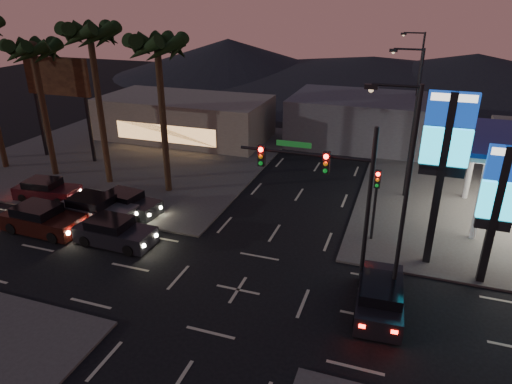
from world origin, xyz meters
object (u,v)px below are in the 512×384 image
at_px(car_lane_a_front, 114,232).
at_px(car_lane_a_mid, 42,220).
at_px(traffic_signal_mast, 331,184).
at_px(car_lane_b_rear, 47,190).
at_px(pylon_sign_tall, 446,147).
at_px(car_lane_b_mid, 127,204).
at_px(car_lane_b_front, 96,210).
at_px(suv_station, 380,297).
at_px(pylon_sign_short, 499,196).

xyz_separation_m(car_lane_a_front, car_lane_a_mid, (-4.93, -0.15, 0.06)).
distance_m(traffic_signal_mast, car_lane_b_rear, 20.78).
xyz_separation_m(pylon_sign_tall, car_lane_a_mid, (-21.63, -3.74, -5.64)).
bearing_deg(car_lane_b_mid, car_lane_a_mid, -132.08).
height_order(traffic_signal_mast, car_lane_b_front, traffic_signal_mast).
relative_size(car_lane_b_rear, suv_station, 0.96).
xyz_separation_m(car_lane_b_mid, suv_station, (16.27, -4.83, 0.05)).
bearing_deg(car_lane_b_mid, pylon_sign_short, -2.69).
bearing_deg(car_lane_a_mid, suv_station, -3.23).
distance_m(pylon_sign_tall, car_lane_b_front, 20.28).
xyz_separation_m(traffic_signal_mast, car_lane_b_mid, (-13.52, 3.49, -4.56)).
bearing_deg(pylon_sign_tall, traffic_signal_mast, -143.48).
distance_m(traffic_signal_mast, car_lane_a_front, 12.79).
distance_m(car_lane_a_front, car_lane_b_rear, 8.79).
bearing_deg(car_lane_a_front, car_lane_b_mid, 113.67).
bearing_deg(suv_station, car_lane_b_front, 169.48).
distance_m(car_lane_b_front, car_lane_b_rear, 5.54).
bearing_deg(traffic_signal_mast, pylon_sign_tall, 36.52).
xyz_separation_m(car_lane_a_mid, car_lane_b_mid, (3.36, 3.72, -0.09)).
bearing_deg(car_lane_b_front, car_lane_a_front, -36.15).
distance_m(pylon_sign_short, car_lane_b_front, 22.26).
distance_m(pylon_sign_short, car_lane_b_rear, 27.51).
bearing_deg(car_lane_b_mid, car_lane_a_front, -66.33).
xyz_separation_m(car_lane_b_front, suv_station, (17.42, -3.23, -0.04)).
distance_m(car_lane_a_front, car_lane_b_front, 3.36).
bearing_deg(pylon_sign_tall, suv_station, -112.36).
xyz_separation_m(car_lane_a_front, suv_station, (14.71, -1.25, 0.02)).
bearing_deg(traffic_signal_mast, car_lane_b_front, 172.64).
xyz_separation_m(traffic_signal_mast, car_lane_b_front, (-14.67, 1.90, -4.47)).
bearing_deg(pylon_sign_short, car_lane_b_front, -178.39).
bearing_deg(car_lane_b_mid, suv_station, -16.53).
bearing_deg(car_lane_a_front, car_lane_a_mid, -178.28).
bearing_deg(car_lane_a_mid, pylon_sign_short, 6.49).
distance_m(car_lane_a_mid, car_lane_b_rear, 4.87).
bearing_deg(pylon_sign_short, car_lane_b_mid, 177.31).
distance_m(car_lane_a_mid, car_lane_b_mid, 5.01).
relative_size(pylon_sign_tall, car_lane_b_front, 1.76).
relative_size(traffic_signal_mast, car_lane_a_mid, 1.58).
xyz_separation_m(pylon_sign_tall, traffic_signal_mast, (-4.74, -3.51, -1.17)).
height_order(car_lane_a_front, car_lane_b_front, car_lane_b_front).
relative_size(traffic_signal_mast, car_lane_b_front, 1.56).
bearing_deg(car_lane_a_front, pylon_sign_tall, 12.15).
bearing_deg(pylon_sign_tall, pylon_sign_short, -21.80).
relative_size(car_lane_b_mid, car_lane_b_rear, 1.00).
bearing_deg(car_lane_a_mid, car_lane_b_rear, 129.20).
distance_m(pylon_sign_tall, car_lane_a_front, 18.01).
bearing_deg(car_lane_b_mid, car_lane_b_front, -125.70).
bearing_deg(car_lane_b_front, car_lane_b_mid, 54.30).
bearing_deg(car_lane_a_mid, pylon_sign_tall, 9.82).
distance_m(pylon_sign_tall, car_lane_a_mid, 22.66).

